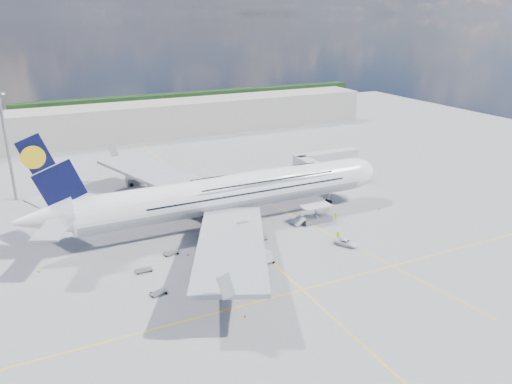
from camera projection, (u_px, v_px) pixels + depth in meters
name	position (u px, v px, depth m)	size (l,w,h in m)	color
ground	(249.00, 242.00, 96.81)	(300.00, 300.00, 0.00)	gray
taxi_line_main	(249.00, 242.00, 96.81)	(0.25, 220.00, 0.01)	yellow
taxi_line_cross	(302.00, 290.00, 79.87)	(120.00, 0.25, 0.01)	yellow
taxi_line_diag	(287.00, 212.00, 111.04)	(0.25, 100.00, 0.01)	yellow
airliner	(230.00, 193.00, 103.07)	(77.26, 79.15, 23.71)	white
jet_bridge	(321.00, 162.00, 124.50)	(18.80, 12.10, 8.50)	#B7B7BC
cargo_loader	(315.00, 216.00, 105.76)	(8.53, 3.20, 3.67)	silver
light_mast	(7.00, 146.00, 114.00)	(3.00, 0.70, 25.50)	gray
terminal	(134.00, 122.00, 175.23)	(180.00, 16.00, 12.00)	#B2AD9E
tree_line	(199.00, 100.00, 230.48)	(160.00, 6.00, 8.00)	#193814
dolly_row_a	(159.00, 293.00, 78.55)	(3.00, 2.38, 0.39)	gray
dolly_row_b	(144.00, 270.00, 85.47)	(2.83, 1.51, 0.41)	gray
dolly_row_c	(237.00, 251.00, 92.34)	(3.52, 2.28, 0.48)	gray
dolly_back	(171.00, 253.00, 91.55)	(3.02, 2.29, 0.39)	gray
dolly_nose_far	(260.00, 239.00, 97.35)	(3.11, 1.97, 0.43)	gray
dolly_nose_near	(265.00, 258.00, 87.93)	(3.52, 2.16, 2.11)	gray
baggage_tug	(256.00, 248.00, 92.52)	(3.08, 1.89, 1.79)	white
catering_truck_inner	(183.00, 187.00, 121.31)	(6.82, 2.75, 4.05)	gray
catering_truck_outer	(137.00, 178.00, 128.92)	(6.19, 2.81, 3.59)	gray
service_van	(346.00, 243.00, 94.98)	(2.05, 4.45, 1.24)	white
crew_nose	(329.00, 207.00, 111.71)	(0.59, 0.39, 1.63)	#CAE618
crew_loader	(336.00, 217.00, 106.18)	(0.88, 0.69, 1.82)	#DBFF1A
crew_wing	(237.00, 258.00, 88.42)	(1.11, 0.46, 1.90)	#ABE718
crew_van	(338.00, 236.00, 96.92)	(0.98, 0.64, 2.00)	#D9FF1A
crew_tug	(251.00, 245.00, 92.97)	(1.27, 0.73, 1.96)	#95E418
cone_nose	(379.00, 208.00, 112.78)	(0.38, 0.38, 0.48)	orange
cone_wing_left_inner	(144.00, 212.00, 110.35)	(0.45, 0.45, 0.57)	orange
cone_wing_left_outer	(136.00, 194.00, 121.55)	(0.38, 0.38, 0.48)	orange
cone_wing_right_inner	(188.00, 254.00, 91.27)	(0.38, 0.38, 0.48)	orange
cone_wing_right_outer	(245.00, 316.00, 72.65)	(0.40, 0.40, 0.51)	orange
cone_tail	(39.00, 271.00, 85.19)	(0.42, 0.42, 0.54)	orange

